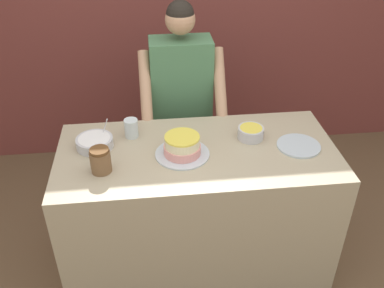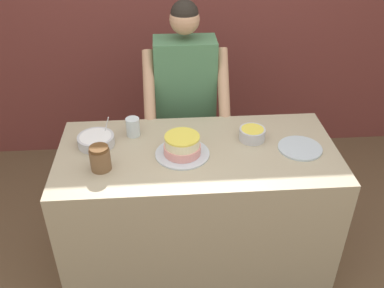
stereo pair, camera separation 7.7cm
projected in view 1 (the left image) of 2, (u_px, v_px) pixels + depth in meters
wall_back at (175, 8)px, 3.43m from camera, size 10.00×0.05×2.60m
counter at (197, 211)px, 2.67m from camera, size 1.59×0.75×0.92m
person_baker at (181, 95)px, 2.93m from camera, size 0.56×0.45×1.59m
cake at (182, 147)px, 2.35m from camera, size 0.30×0.30×0.12m
frosting_bowl_yellow at (251, 132)px, 2.51m from camera, size 0.15×0.15×0.07m
frosting_bowl_white at (95, 142)px, 2.43m from camera, size 0.21×0.21×0.18m
drinking_glass at (131, 128)px, 2.51m from camera, size 0.08×0.08×0.11m
ceramic_plate at (299, 146)px, 2.45m from camera, size 0.25×0.25×0.01m
stoneware_jar at (101, 160)px, 2.22m from camera, size 0.11×0.11×0.14m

